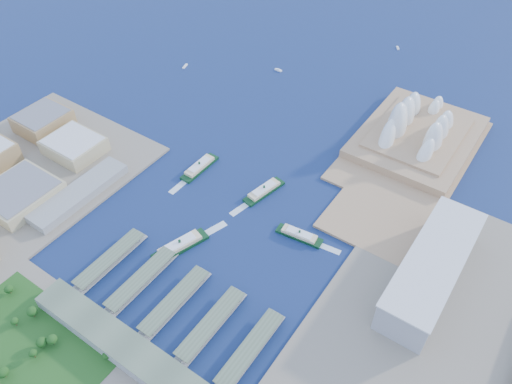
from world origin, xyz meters
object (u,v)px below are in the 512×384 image
Objects in this scene: opera_house at (422,121)px; ferry_d at (299,234)px; ferry_a at (199,166)px; ferry_b at (264,189)px; ferry_c at (180,244)px; toaster_building at (432,269)px.

opera_house is 225.25m from ferry_d.
ferry_a is (-192.07, -196.01, -26.76)m from opera_house.
ferry_b is (-106.50, -186.12, -26.86)m from opera_house.
opera_house is 3.64× the size of ferry_d.
ferry_c reaches higher than ferry_a.
toaster_building is 3.14× the size of ferry_d.
ferry_d is (-129.76, -20.02, -15.83)m from toaster_building.
ferry_c is at bearing -155.46° from toaster_building.
opera_house is 2.98× the size of ferry_c.
opera_house reaches higher than ferry_a.
toaster_building is 197.59m from ferry_b.
ferry_b reaches higher than ferry_d.
ferry_b is (-196.50, 13.88, -15.36)m from toaster_building.
ferry_c is (-131.44, -301.09, -26.30)m from opera_house.
opera_house is at bearing 114.23° from toaster_building.
opera_house reaches higher than toaster_building.
opera_house is 329.58m from ferry_c.
ferry_b is at bearing -119.78° from opera_house.
toaster_building is (90.00, -200.00, -11.50)m from opera_house.
toaster_building is 132.25m from ferry_d.
ferry_d is (66.74, -33.90, -0.47)m from ferry_b.
ferry_c is at bearing -90.83° from ferry_b.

